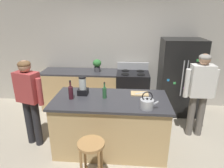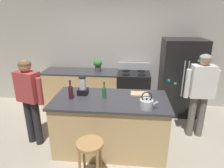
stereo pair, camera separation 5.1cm
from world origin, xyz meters
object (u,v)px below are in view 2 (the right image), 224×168
(bottle_olive_oil, at_px, (104,92))
(person_by_sink_right, at_px, (201,89))
(chef_knife, at_px, (141,93))
(potted_plant, at_px, (98,65))
(blender_appliance, at_px, (83,87))
(bottle_wine, at_px, (71,92))
(cutting_board, at_px, (140,94))
(kitchen_island, at_px, (110,124))
(tea_kettle, at_px, (146,104))
(bar_stool, at_px, (90,152))
(refrigerator, at_px, (181,78))
(person_by_island_left, at_px, (29,95))
(stove_range, at_px, (133,91))

(bottle_olive_oil, bearing_deg, person_by_sink_right, 16.75)
(bottle_olive_oil, height_order, chef_knife, bottle_olive_oil)
(potted_plant, relative_size, blender_appliance, 0.93)
(bottle_wine, xyz_separation_m, chef_knife, (1.15, 0.29, -0.09))
(cutting_board, bearing_deg, kitchen_island, -154.21)
(person_by_sink_right, height_order, tea_kettle, person_by_sink_right)
(bar_stool, height_order, cutting_board, cutting_board)
(refrigerator, bearing_deg, kitchen_island, -134.51)
(bottle_wine, bearing_deg, person_by_island_left, 174.79)
(kitchen_island, distance_m, bottle_olive_oil, 0.59)
(stove_range, height_order, bottle_wine, bottle_wine)
(person_by_sink_right, xyz_separation_m, bar_stool, (-1.79, -1.37, -0.44))
(refrigerator, distance_m, blender_appliance, 2.40)
(blender_appliance, distance_m, chef_knife, 1.01)
(person_by_island_left, bearing_deg, bottle_olive_oil, 0.35)
(bar_stool, distance_m, tea_kettle, 1.05)
(cutting_board, distance_m, chef_knife, 0.02)
(chef_knife, bearing_deg, blender_appliance, 157.02)
(potted_plant, distance_m, blender_appliance, 1.41)
(refrigerator, xyz_separation_m, person_by_sink_right, (0.13, -0.96, 0.10))
(refrigerator, xyz_separation_m, chef_knife, (-0.97, -1.26, 0.10))
(bar_stool, height_order, blender_appliance, blender_appliance)
(refrigerator, relative_size, person_by_sink_right, 1.08)
(person_by_sink_right, bearing_deg, kitchen_island, -161.43)
(person_by_sink_right, height_order, blender_appliance, person_by_sink_right)
(refrigerator, distance_m, cutting_board, 1.61)
(stove_range, distance_m, chef_knife, 1.38)
(blender_appliance, height_order, bottle_olive_oil, blender_appliance)
(blender_appliance, bearing_deg, potted_plant, 88.60)
(kitchen_island, relative_size, tea_kettle, 6.91)
(kitchen_island, height_order, bottle_olive_oil, bottle_olive_oil)
(person_by_island_left, relative_size, person_by_sink_right, 0.97)
(person_by_island_left, bearing_deg, bar_stool, -34.95)
(refrigerator, distance_m, stove_range, 1.14)
(potted_plant, bearing_deg, person_by_island_left, -121.74)
(blender_appliance, distance_m, cutting_board, 0.99)
(potted_plant, distance_m, bottle_wine, 1.61)
(chef_knife, bearing_deg, potted_plant, 98.04)
(bottle_wine, distance_m, cutting_board, 1.17)
(kitchen_island, distance_m, bottle_wine, 0.88)
(stove_range, bearing_deg, bottle_olive_oil, -108.44)
(stove_range, bearing_deg, kitchen_island, -104.63)
(blender_appliance, bearing_deg, person_by_island_left, -172.06)
(tea_kettle, height_order, chef_knife, tea_kettle)
(person_by_sink_right, relative_size, bar_stool, 2.33)
(bottle_wine, bearing_deg, potted_plant, 83.28)
(kitchen_island, height_order, potted_plant, potted_plant)
(potted_plant, bearing_deg, refrigerator, -1.49)
(refrigerator, distance_m, potted_plant, 1.95)
(tea_kettle, relative_size, cutting_board, 0.92)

